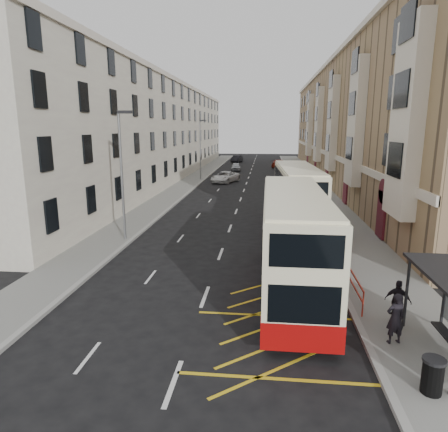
# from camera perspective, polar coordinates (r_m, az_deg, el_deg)

# --- Properties ---
(ground) EXTENTS (200.00, 200.00, 0.00)m
(ground) POSITION_cam_1_polar(r_m,az_deg,el_deg) (14.10, -5.32, -17.98)
(ground) COLOR black
(ground) RESTS_ON ground
(pavement_right) EXTENTS (4.00, 120.00, 0.15)m
(pavement_right) POSITION_cam_1_polar(r_m,az_deg,el_deg) (42.84, 13.31, 2.70)
(pavement_right) COLOR slate
(pavement_right) RESTS_ON ground
(pavement_left) EXTENTS (3.00, 120.00, 0.15)m
(pavement_left) POSITION_cam_1_polar(r_m,az_deg,el_deg) (43.65, -7.33, 3.12)
(pavement_left) COLOR slate
(pavement_left) RESTS_ON ground
(kerb_right) EXTENTS (0.25, 120.00, 0.15)m
(kerb_right) POSITION_cam_1_polar(r_m,az_deg,el_deg) (42.63, 10.64, 2.78)
(kerb_right) COLOR gray
(kerb_right) RESTS_ON ground
(kerb_left) EXTENTS (0.25, 120.00, 0.15)m
(kerb_left) POSITION_cam_1_polar(r_m,az_deg,el_deg) (43.33, -5.40, 3.09)
(kerb_left) COLOR gray
(kerb_left) RESTS_ON ground
(road_markings) EXTENTS (10.00, 110.00, 0.01)m
(road_markings) POSITION_cam_1_polar(r_m,az_deg,el_deg) (57.40, 3.48, 5.37)
(road_markings) COLOR silver
(road_markings) RESTS_ON ground
(terrace_right) EXTENTS (10.75, 79.00, 15.25)m
(terrace_right) POSITION_cam_1_polar(r_m,az_deg,el_deg) (58.59, 18.65, 12.27)
(terrace_right) COLOR #8E7153
(terrace_right) RESTS_ON ground
(terrace_left) EXTENTS (9.18, 79.00, 13.25)m
(terrace_left) POSITION_cam_1_polar(r_m,az_deg,el_deg) (59.57, -9.71, 11.76)
(terrace_left) COLOR beige
(terrace_left) RESTS_ON ground
(guard_railing) EXTENTS (0.06, 6.56, 1.01)m
(guard_railing) POSITION_cam_1_polar(r_m,az_deg,el_deg) (19.10, 17.10, -7.27)
(guard_railing) COLOR #B32F1F
(guard_railing) RESTS_ON pavement_right
(street_lamp_near) EXTENTS (0.93, 0.18, 8.00)m
(street_lamp_near) POSITION_cam_1_polar(r_m,az_deg,el_deg) (25.61, -14.35, 6.52)
(street_lamp_near) COLOR gray
(street_lamp_near) RESTS_ON pavement_left
(street_lamp_far) EXTENTS (0.93, 0.18, 8.00)m
(street_lamp_far) POSITION_cam_1_polar(r_m,az_deg,el_deg) (54.67, -3.37, 9.89)
(street_lamp_far) COLOR gray
(street_lamp_far) RESTS_ON pavement_left
(double_decker_front) EXTENTS (2.62, 11.28, 4.49)m
(double_decker_front) POSITION_cam_1_polar(r_m,az_deg,el_deg) (17.65, 9.83, -3.63)
(double_decker_front) COLOR #F5EDC2
(double_decker_front) RESTS_ON ground
(double_decker_rear) EXTENTS (3.07, 11.24, 4.44)m
(double_decker_rear) POSITION_cam_1_polar(r_m,az_deg,el_deg) (29.19, 10.38, 2.70)
(double_decker_rear) COLOR #F5EDC2
(double_decker_rear) RESTS_ON ground
(litter_bin) EXTENTS (0.61, 0.61, 1.01)m
(litter_bin) POSITION_cam_1_polar(r_m,az_deg,el_deg) (12.77, 27.65, -19.50)
(litter_bin) COLOR black
(litter_bin) RESTS_ON pavement_right
(pedestrian_near) EXTENTS (0.73, 0.57, 1.75)m
(pedestrian_near) POSITION_cam_1_polar(r_m,az_deg,el_deg) (14.64, 23.28, -13.29)
(pedestrian_near) COLOR black
(pedestrian_near) RESTS_ON pavement_right
(pedestrian_far) EXTENTS (1.00, 0.73, 1.57)m
(pedestrian_far) POSITION_cam_1_polar(r_m,az_deg,el_deg) (16.25, 23.60, -11.05)
(pedestrian_far) COLOR black
(pedestrian_far) RESTS_ON pavement_right
(white_van) EXTENTS (3.97, 5.63, 1.43)m
(white_van) POSITION_cam_1_polar(r_m,az_deg,el_deg) (53.16, 0.16, 5.59)
(white_van) COLOR white
(white_van) RESTS_ON ground
(car_silver) EXTENTS (1.76, 3.98, 1.33)m
(car_silver) POSITION_cam_1_polar(r_m,az_deg,el_deg) (67.64, 1.71, 7.04)
(car_silver) COLOR #A2A6AA
(car_silver) RESTS_ON ground
(car_dark) EXTENTS (2.39, 4.67, 1.47)m
(car_dark) POSITION_cam_1_polar(r_m,az_deg,el_deg) (83.89, 1.88, 8.15)
(car_dark) COLOR black
(car_dark) RESTS_ON ground
(car_red) EXTENTS (3.18, 5.33, 1.45)m
(car_red) POSITION_cam_1_polar(r_m,az_deg,el_deg) (73.78, 7.90, 7.43)
(car_red) COLOR maroon
(car_red) RESTS_ON ground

